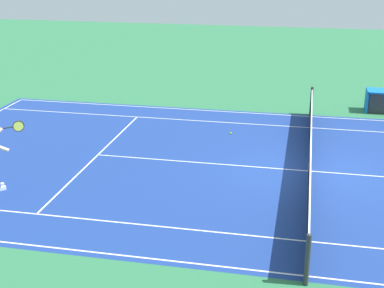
{
  "coord_description": "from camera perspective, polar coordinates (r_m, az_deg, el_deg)",
  "views": [
    {
      "loc": [
        0.26,
        15.15,
        6.12
      ],
      "look_at": [
        3.24,
        0.89,
        0.9
      ],
      "focal_mm": 52.11,
      "sensor_mm": 36.0,
      "label": 1
    }
  ],
  "objects": [
    {
      "name": "equipment_cart_tarped",
      "position": [
        22.8,
        18.85,
        4.21
      ],
      "size": [
        1.25,
        0.84,
        0.85
      ],
      "color": "#2D2D33",
      "rests_on": "ground_plane"
    },
    {
      "name": "court_line_markings",
      "position": [
        16.34,
        11.86,
        -2.71
      ],
      "size": [
        23.85,
        11.05,
        0.01
      ],
      "color": "white",
      "rests_on": "ground_plane"
    },
    {
      "name": "ground_plane",
      "position": [
        16.34,
        11.86,
        -2.73
      ],
      "size": [
        60.0,
        60.0,
        0.0
      ],
      "primitive_type": "plane",
      "color": "#2D7247"
    },
    {
      "name": "tennis_ball",
      "position": [
        19.15,
        3.97,
        1.12
      ],
      "size": [
        0.07,
        0.07,
        0.07
      ],
      "primitive_type": "sphere",
      "color": "#CCE01E",
      "rests_on": "ground_plane"
    },
    {
      "name": "tennis_net",
      "position": [
        16.16,
        11.98,
        -1.12
      ],
      "size": [
        0.1,
        11.7,
        1.08
      ],
      "color": "#2D2D33",
      "rests_on": "ground_plane"
    },
    {
      "name": "court_slab",
      "position": [
        16.34,
        11.86,
        -2.72
      ],
      "size": [
        24.2,
        11.4,
        0.0
      ],
      "primitive_type": "cube",
      "color": "navy",
      "rests_on": "ground_plane"
    }
  ]
}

